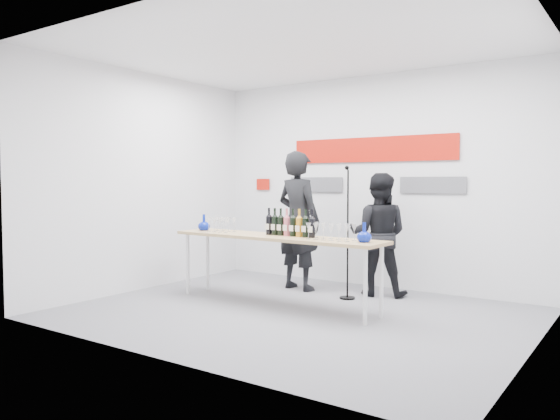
{
  "coord_description": "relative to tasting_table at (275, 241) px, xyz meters",
  "views": [
    {
      "loc": [
        3.36,
        -5.14,
        1.5
      ],
      "look_at": [
        -0.41,
        0.3,
        1.15
      ],
      "focal_mm": 35.0,
      "sensor_mm": 36.0,
      "label": 1
    }
  ],
  "objects": [
    {
      "name": "ground",
      "position": [
        0.41,
        -0.2,
        -0.78
      ],
      "size": [
        5.0,
        5.0,
        0.0
      ],
      "primitive_type": "plane",
      "color": "slate",
      "rests_on": "ground"
    },
    {
      "name": "back_wall",
      "position": [
        0.41,
        1.8,
        0.72
      ],
      "size": [
        5.0,
        0.04,
        3.0
      ],
      "primitive_type": "cube",
      "color": "silver",
      "rests_on": "ground"
    },
    {
      "name": "signage",
      "position": [
        0.35,
        1.77,
        1.03
      ],
      "size": [
        3.38,
        0.02,
        0.79
      ],
      "color": "#B31307",
      "rests_on": "back_wall"
    },
    {
      "name": "tasting_table",
      "position": [
        0.0,
        0.0,
        0.0
      ],
      "size": [
        2.83,
        0.66,
        0.85
      ],
      "rotation": [
        0.0,
        0.0,
        -0.03
      ],
      "color": "tan",
      "rests_on": "ground"
    },
    {
      "name": "wine_bottles",
      "position": [
        0.18,
        0.05,
        0.23
      ],
      "size": [
        0.71,
        0.1,
        0.33
      ],
      "rotation": [
        0.0,
        0.0,
        -0.03
      ],
      "color": "black",
      "rests_on": "tasting_table"
    },
    {
      "name": "decanter_left",
      "position": [
        -1.2,
        0.04,
        0.17
      ],
      "size": [
        0.16,
        0.16,
        0.21
      ],
      "primitive_type": null,
      "color": "#081C9C",
      "rests_on": "tasting_table"
    },
    {
      "name": "decanter_right",
      "position": [
        1.2,
        -0.04,
        0.17
      ],
      "size": [
        0.16,
        0.16,
        0.21
      ],
      "primitive_type": null,
      "color": "#081C9C",
      "rests_on": "tasting_table"
    },
    {
      "name": "glasses_left",
      "position": [
        -0.88,
        0.03,
        0.16
      ],
      "size": [
        0.37,
        0.23,
        0.18
      ],
      "color": "silver",
      "rests_on": "tasting_table"
    },
    {
      "name": "glasses_right",
      "position": [
        0.78,
        -0.03,
        0.16
      ],
      "size": [
        0.57,
        0.24,
        0.18
      ],
      "color": "silver",
      "rests_on": "tasting_table"
    },
    {
      "name": "presenter_left",
      "position": [
        -0.29,
        0.97,
        0.17
      ],
      "size": [
        0.76,
        0.56,
        1.91
      ],
      "primitive_type": "imported",
      "rotation": [
        0.0,
        0.0,
        2.98
      ],
      "color": "black",
      "rests_on": "ground"
    },
    {
      "name": "presenter_right",
      "position": [
        0.78,
        1.24,
        0.02
      ],
      "size": [
        0.92,
        0.8,
        1.61
      ],
      "primitive_type": "imported",
      "rotation": [
        0.0,
        0.0,
        3.42
      ],
      "color": "black",
      "rests_on": "ground"
    },
    {
      "name": "mic_stand",
      "position": [
        0.55,
        0.81,
        -0.26
      ],
      "size": [
        0.2,
        0.2,
        1.7
      ],
      "rotation": [
        0.0,
        0.0,
        0.22
      ],
      "color": "black",
      "rests_on": "ground"
    }
  ]
}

